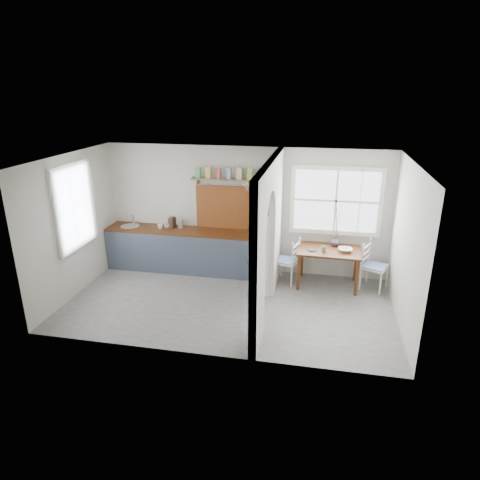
% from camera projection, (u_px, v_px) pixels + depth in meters
% --- Properties ---
extents(floor, '(5.80, 3.20, 0.01)m').
position_uv_depth(floor, '(229.00, 303.00, 7.73)').
color(floor, gray).
rests_on(floor, ground).
extents(ceiling, '(5.80, 3.20, 0.01)m').
position_uv_depth(ceiling, '(227.00, 159.00, 6.85)').
color(ceiling, beige).
rests_on(ceiling, walls).
extents(walls, '(5.81, 3.21, 2.60)m').
position_uv_depth(walls, '(228.00, 235.00, 7.29)').
color(walls, beige).
rests_on(walls, floor).
extents(partition, '(0.12, 3.20, 2.60)m').
position_uv_depth(partition, '(269.00, 229.00, 7.16)').
color(partition, beige).
rests_on(partition, floor).
extents(kitchen_window, '(0.10, 1.16, 1.50)m').
position_uv_depth(kitchen_window, '(73.00, 207.00, 7.70)').
color(kitchen_window, white).
rests_on(kitchen_window, walls).
extents(nook_window, '(1.76, 0.10, 1.30)m').
position_uv_depth(nook_window, '(336.00, 201.00, 8.30)').
color(nook_window, white).
rests_on(nook_window, walls).
extents(counter, '(3.50, 0.60, 0.90)m').
position_uv_depth(counter, '(190.00, 250.00, 9.01)').
color(counter, '#582A13').
rests_on(counter, floor).
extents(sink, '(0.40, 0.40, 0.02)m').
position_uv_depth(sink, '(130.00, 227.00, 9.07)').
color(sink, silver).
rests_on(sink, counter).
extents(backsplash, '(1.65, 0.03, 0.90)m').
position_uv_depth(backsplash, '(235.00, 208.00, 8.76)').
color(backsplash, brown).
rests_on(backsplash, walls).
extents(shelf, '(1.75, 0.20, 0.21)m').
position_uv_depth(shelf, '(234.00, 177.00, 8.46)').
color(shelf, brown).
rests_on(shelf, walls).
extents(pendant_lamp, '(0.26, 0.26, 0.16)m').
position_uv_depth(pendant_lamp, '(249.00, 188.00, 8.13)').
color(pendant_lamp, beige).
rests_on(pendant_lamp, ceiling).
extents(utensil_rail, '(0.02, 0.50, 0.02)m').
position_uv_depth(utensil_rail, '(271.00, 214.00, 7.96)').
color(utensil_rail, silver).
rests_on(utensil_rail, partition).
extents(dining_table, '(1.22, 0.83, 0.75)m').
position_uv_depth(dining_table, '(328.00, 267.00, 8.33)').
color(dining_table, '#582A13').
rests_on(dining_table, floor).
extents(chair_left, '(0.52, 0.52, 0.90)m').
position_uv_depth(chair_left, '(287.00, 260.00, 8.46)').
color(chair_left, silver).
rests_on(chair_left, floor).
extents(chair_right, '(0.57, 0.57, 0.94)m').
position_uv_depth(chair_right, '(375.00, 266.00, 8.15)').
color(chair_right, silver).
rests_on(chair_right, floor).
extents(kettle, '(0.21, 0.19, 0.21)m').
position_uv_depth(kettle, '(263.00, 231.00, 8.44)').
color(kettle, silver).
rests_on(kettle, counter).
extents(mug_a, '(0.12, 0.12, 0.10)m').
position_uv_depth(mug_a, '(160.00, 227.00, 8.89)').
color(mug_a, white).
rests_on(mug_a, counter).
extents(mug_b, '(0.18, 0.18, 0.11)m').
position_uv_depth(mug_b, '(167.00, 225.00, 8.95)').
color(mug_b, silver).
rests_on(mug_b, counter).
extents(knife_block, '(0.13, 0.16, 0.23)m').
position_uv_depth(knife_block, '(172.00, 223.00, 8.93)').
color(knife_block, '#422E20').
rests_on(knife_block, counter).
extents(jar, '(0.13, 0.13, 0.18)m').
position_uv_depth(jar, '(181.00, 224.00, 8.93)').
color(jar, gray).
rests_on(jar, counter).
extents(towel_magenta, '(0.02, 0.03, 0.60)m').
position_uv_depth(towel_magenta, '(268.00, 271.00, 8.42)').
color(towel_magenta, '#C62A7A').
rests_on(towel_magenta, counter).
extents(towel_orange, '(0.02, 0.03, 0.48)m').
position_uv_depth(towel_orange, '(268.00, 272.00, 8.41)').
color(towel_orange, orange).
rests_on(towel_orange, counter).
extents(bowl, '(0.28, 0.28, 0.06)m').
position_uv_depth(bowl, '(345.00, 250.00, 8.10)').
color(bowl, white).
rests_on(bowl, dining_table).
extents(table_cup, '(0.14, 0.14, 0.10)m').
position_uv_depth(table_cup, '(324.00, 249.00, 8.11)').
color(table_cup, slate).
rests_on(table_cup, dining_table).
extents(plate, '(0.20, 0.20, 0.02)m').
position_uv_depth(plate, '(312.00, 250.00, 8.17)').
color(plate, black).
rests_on(plate, dining_table).
extents(vase, '(0.21, 0.21, 0.18)m').
position_uv_depth(vase, '(335.00, 242.00, 8.36)').
color(vase, '#3F2B48').
rests_on(vase, dining_table).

